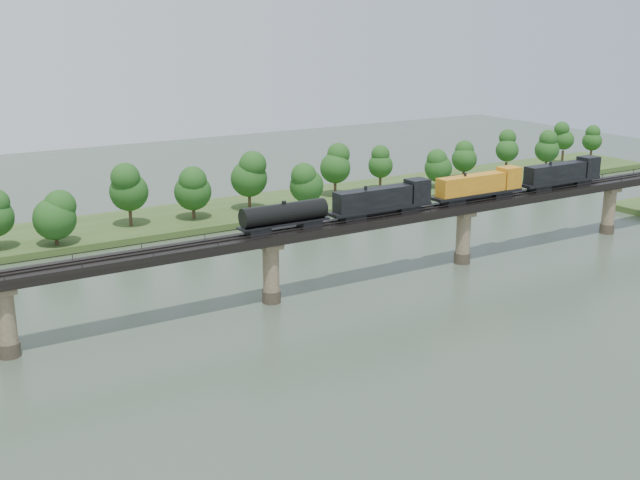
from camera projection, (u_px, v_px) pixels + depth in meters
ground at (382, 371)px, 103.49m from camera, size 400.00×400.00×0.00m
far_bank at (150, 224)px, 172.88m from camera, size 300.00×24.00×1.60m
bridge at (271, 270)px, 126.58m from camera, size 236.00×30.00×11.50m
bridge_superstructure at (270, 231)px, 124.86m from camera, size 220.00×4.90×0.75m
far_treeline at (117, 196)px, 162.88m from camera, size 289.06×17.54×13.60m
freight_train at (448, 191)px, 142.32m from camera, size 79.68×3.10×5.48m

